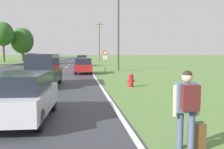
{
  "coord_description": "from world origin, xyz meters",
  "views": [
    {
      "loc": [
        5.34,
        -0.87,
        2.16
      ],
      "look_at": [
        7.19,
        12.44,
        0.9
      ],
      "focal_mm": 38.0,
      "sensor_mm": 36.0,
      "label": 1
    }
  ],
  "objects_px": {
    "car_champagne_sedan_receding": "(82,60)",
    "car_black_van_distant": "(33,58)",
    "suitcase": "(197,137)",
    "car_dark_green_van_mid_near": "(44,70)",
    "car_red_hatchback_mid_far": "(84,65)",
    "hitchhiker_person": "(187,102)",
    "fire_hydrant": "(131,80)",
    "tree_behind_sign": "(3,34)",
    "tree_left_verge": "(22,41)",
    "traffic_sign": "(105,55)",
    "car_silver_hatchback_approaching": "(21,95)"
  },
  "relations": [
    {
      "from": "traffic_sign",
      "to": "car_dark_green_van_mid_near",
      "type": "bearing_deg",
      "value": -116.88
    },
    {
      "from": "traffic_sign",
      "to": "car_red_hatchback_mid_far",
      "type": "relative_size",
      "value": 0.7
    },
    {
      "from": "tree_behind_sign",
      "to": "car_champagne_sedan_receding",
      "type": "distance_m",
      "value": 27.4
    },
    {
      "from": "traffic_sign",
      "to": "car_red_hatchback_mid_far",
      "type": "xyz_separation_m",
      "value": [
        -2.37,
        -1.48,
        -1.0
      ]
    },
    {
      "from": "tree_left_verge",
      "to": "car_red_hatchback_mid_far",
      "type": "bearing_deg",
      "value": -69.27
    },
    {
      "from": "car_champagne_sedan_receding",
      "to": "suitcase",
      "type": "bearing_deg",
      "value": 4.94
    },
    {
      "from": "traffic_sign",
      "to": "tree_left_verge",
      "type": "height_order",
      "value": "tree_left_verge"
    },
    {
      "from": "traffic_sign",
      "to": "tree_behind_sign",
      "type": "bearing_deg",
      "value": 121.6
    },
    {
      "from": "hitchhiker_person",
      "to": "tree_behind_sign",
      "type": "distance_m",
      "value": 57.76
    },
    {
      "from": "tree_behind_sign",
      "to": "car_black_van_distant",
      "type": "height_order",
      "value": "tree_behind_sign"
    },
    {
      "from": "car_red_hatchback_mid_far",
      "to": "fire_hydrant",
      "type": "bearing_deg",
      "value": 17.74
    },
    {
      "from": "tree_behind_sign",
      "to": "car_champagne_sedan_receding",
      "type": "relative_size",
      "value": 2.2
    },
    {
      "from": "suitcase",
      "to": "traffic_sign",
      "type": "relative_size",
      "value": 0.26
    },
    {
      "from": "hitchhiker_person",
      "to": "tree_behind_sign",
      "type": "height_order",
      "value": "tree_behind_sign"
    },
    {
      "from": "car_black_van_distant",
      "to": "tree_behind_sign",
      "type": "bearing_deg",
      "value": 44.98
    },
    {
      "from": "car_red_hatchback_mid_far",
      "to": "car_champagne_sedan_receding",
      "type": "relative_size",
      "value": 0.83
    },
    {
      "from": "tree_behind_sign",
      "to": "tree_left_verge",
      "type": "bearing_deg",
      "value": 52.22
    },
    {
      "from": "car_champagne_sedan_receding",
      "to": "hitchhiker_person",
      "type": "bearing_deg",
      "value": 4.5
    },
    {
      "from": "tree_left_verge",
      "to": "car_champagne_sedan_receding",
      "type": "relative_size",
      "value": 1.98
    },
    {
      "from": "tree_left_verge",
      "to": "car_red_hatchback_mid_far",
      "type": "height_order",
      "value": "tree_left_verge"
    },
    {
      "from": "tree_behind_sign",
      "to": "car_red_hatchback_mid_far",
      "type": "xyz_separation_m",
      "value": [
        17.96,
        -34.54,
        -5.59
      ]
    },
    {
      "from": "suitcase",
      "to": "car_dark_green_van_mid_near",
      "type": "relative_size",
      "value": 0.14
    },
    {
      "from": "hitchhiker_person",
      "to": "suitcase",
      "type": "bearing_deg",
      "value": -80.45
    },
    {
      "from": "suitcase",
      "to": "car_champagne_sedan_receding",
      "type": "bearing_deg",
      "value": 6.25
    },
    {
      "from": "fire_hydrant",
      "to": "suitcase",
      "type": "bearing_deg",
      "value": -93.82
    },
    {
      "from": "fire_hydrant",
      "to": "car_dark_green_van_mid_near",
      "type": "xyz_separation_m",
      "value": [
        -5.48,
        1.19,
        0.62
      ]
    },
    {
      "from": "car_red_hatchback_mid_far",
      "to": "car_champagne_sedan_receding",
      "type": "bearing_deg",
      "value": -178.24
    },
    {
      "from": "hitchhiker_person",
      "to": "suitcase",
      "type": "distance_m",
      "value": 0.83
    },
    {
      "from": "suitcase",
      "to": "car_dark_green_van_mid_near",
      "type": "xyz_separation_m",
      "value": [
        -4.84,
        10.86,
        0.75
      ]
    },
    {
      "from": "hitchhiker_person",
      "to": "suitcase",
      "type": "xyz_separation_m",
      "value": [
        0.26,
        0.03,
        -0.79
      ]
    },
    {
      "from": "tree_left_verge",
      "to": "car_black_van_distant",
      "type": "bearing_deg",
      "value": -68.39
    },
    {
      "from": "car_silver_hatchback_approaching",
      "to": "traffic_sign",
      "type": "bearing_deg",
      "value": 168.29
    },
    {
      "from": "tree_behind_sign",
      "to": "car_red_hatchback_mid_far",
      "type": "bearing_deg",
      "value": -62.52
    },
    {
      "from": "suitcase",
      "to": "car_red_hatchback_mid_far",
      "type": "distance_m",
      "value": 19.54
    },
    {
      "from": "car_champagne_sedan_receding",
      "to": "car_red_hatchback_mid_far",
      "type": "bearing_deg",
      "value": 1.3
    },
    {
      "from": "hitchhiker_person",
      "to": "car_silver_hatchback_approaching",
      "type": "relative_size",
      "value": 0.47
    },
    {
      "from": "tree_left_verge",
      "to": "car_champagne_sedan_receding",
      "type": "height_order",
      "value": "tree_left_verge"
    },
    {
      "from": "tree_behind_sign",
      "to": "hitchhiker_person",
      "type": "bearing_deg",
      "value": -69.83
    },
    {
      "from": "car_dark_green_van_mid_near",
      "to": "car_champagne_sedan_receding",
      "type": "distance_m",
      "value": 23.36
    },
    {
      "from": "fire_hydrant",
      "to": "car_champagne_sedan_receding",
      "type": "bearing_deg",
      "value": 96.42
    },
    {
      "from": "car_champagne_sedan_receding",
      "to": "car_black_van_distant",
      "type": "distance_m",
      "value": 15.48
    },
    {
      "from": "tree_left_verge",
      "to": "car_dark_green_van_mid_near",
      "type": "distance_m",
      "value": 49.0
    },
    {
      "from": "fire_hydrant",
      "to": "car_silver_hatchback_approaching",
      "type": "bearing_deg",
      "value": -126.85
    },
    {
      "from": "car_silver_hatchback_approaching",
      "to": "suitcase",
      "type": "bearing_deg",
      "value": 59.25
    },
    {
      "from": "traffic_sign",
      "to": "tree_behind_sign",
      "type": "distance_m",
      "value": 39.09
    },
    {
      "from": "fire_hydrant",
      "to": "car_red_hatchback_mid_far",
      "type": "distance_m",
      "value": 10.14
    },
    {
      "from": "tree_left_verge",
      "to": "car_black_van_distant",
      "type": "height_order",
      "value": "tree_left_verge"
    },
    {
      "from": "hitchhiker_person",
      "to": "fire_hydrant",
      "type": "relative_size",
      "value": 2.13
    },
    {
      "from": "tree_left_verge",
      "to": "traffic_sign",
      "type": "bearing_deg",
      "value": -65.44
    },
    {
      "from": "fire_hydrant",
      "to": "car_champagne_sedan_receding",
      "type": "relative_size",
      "value": 0.2
    }
  ]
}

